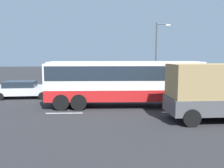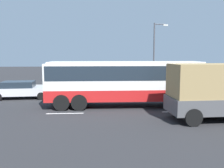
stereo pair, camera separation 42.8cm
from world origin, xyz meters
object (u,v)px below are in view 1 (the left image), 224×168
Objects in this scene: pedestrian_near_curb at (150,78)px; street_lamp at (157,51)px; car_silver_hatch at (23,89)px; coach_bus at (125,79)px.

street_lamp reaches higher than pedestrian_near_curb.
pedestrian_near_curb reaches higher than car_silver_hatch.
car_silver_hatch is 2.92× the size of pedestrian_near_curb.
coach_bus is 6.84× the size of pedestrian_near_curb.
car_silver_hatch is at bearing -158.73° from street_lamp.
street_lamp is at bearing 17.27° from car_silver_hatch.
car_silver_hatch is 14.39m from pedestrian_near_curb.
street_lamp reaches higher than coach_bus.
pedestrian_near_curb is 3.56m from street_lamp.
pedestrian_near_curb is at bearing 101.01° from street_lamp.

